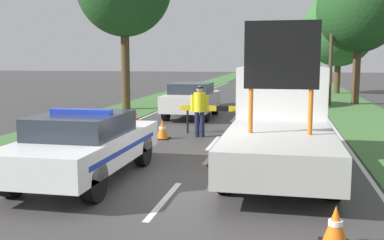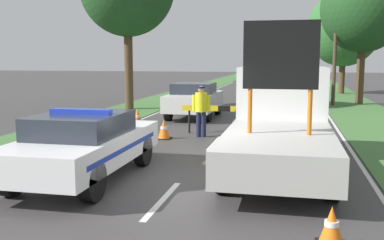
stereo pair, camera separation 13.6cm
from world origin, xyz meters
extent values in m
plane|color=#3D3A3A|center=(0.00, 0.00, 0.00)|extent=(160.00, 160.00, 0.00)
cube|color=silver|center=(0.00, -1.22, 0.00)|extent=(0.12, 2.28, 0.01)
cube|color=silver|center=(0.00, 4.50, 0.00)|extent=(0.12, 2.28, 0.01)
cube|color=silver|center=(0.00, 10.23, 0.00)|extent=(0.12, 2.28, 0.01)
cube|color=silver|center=(0.00, 15.95, 0.00)|extent=(0.12, 2.28, 0.01)
cube|color=silver|center=(0.00, 21.68, 0.00)|extent=(0.12, 2.28, 0.01)
cube|color=silver|center=(0.00, 27.40, 0.00)|extent=(0.12, 2.28, 0.01)
cube|color=silver|center=(0.00, 33.13, 0.00)|extent=(0.12, 2.28, 0.01)
cube|color=silver|center=(0.00, 38.85, 0.00)|extent=(0.12, 2.28, 0.01)
cube|color=silver|center=(-3.93, 13.27, 0.00)|extent=(0.10, 54.16, 0.01)
cube|color=silver|center=(3.93, 13.27, 0.00)|extent=(0.10, 54.16, 0.01)
cube|color=#427038|center=(-5.53, 20.00, 0.01)|extent=(3.01, 120.00, 0.03)
cube|color=#427038|center=(5.53, 20.00, 0.01)|extent=(3.01, 120.00, 0.03)
cube|color=white|center=(-2.01, -0.15, 0.67)|extent=(1.86, 4.58, 0.59)
cube|color=#282D38|center=(-2.01, -0.29, 1.19)|extent=(1.64, 2.10, 0.45)
cylinder|color=black|center=(-2.82, 1.27, 0.38)|extent=(0.24, 0.76, 0.76)
cylinder|color=black|center=(-1.20, 1.27, 0.38)|extent=(0.24, 0.76, 0.76)
cylinder|color=black|center=(-2.82, -1.57, 0.38)|extent=(0.24, 0.76, 0.76)
cylinder|color=black|center=(-1.20, -1.57, 0.38)|extent=(0.24, 0.76, 0.76)
cube|color=#1E38C6|center=(-2.01, -0.29, 1.47)|extent=(1.30, 0.24, 0.10)
cube|color=#193399|center=(-2.01, -0.15, 0.70)|extent=(1.87, 3.75, 0.10)
cube|color=black|center=(-2.01, 2.18, 0.61)|extent=(1.03, 0.08, 0.35)
cube|color=white|center=(2.01, 3.28, 1.36)|extent=(2.22, 1.96, 1.94)
cube|color=#232833|center=(2.01, 4.24, 1.71)|extent=(1.88, 0.04, 0.85)
cube|color=#B2B2AD|center=(2.01, 0.25, 0.72)|extent=(2.22, 4.09, 0.66)
cylinder|color=#D16619|center=(1.43, 0.25, 1.50)|extent=(0.09, 0.09, 0.90)
cylinder|color=#D16619|center=(2.60, 0.25, 1.50)|extent=(0.09, 0.09, 0.90)
cube|color=black|center=(2.01, 0.25, 2.62)|extent=(1.47, 0.12, 1.34)
cylinder|color=black|center=(1.02, 3.28, 0.39)|extent=(0.24, 0.78, 0.78)
cylinder|color=black|center=(3.00, 3.28, 0.39)|extent=(0.24, 0.78, 0.78)
cylinder|color=black|center=(1.02, -0.57, 0.39)|extent=(0.24, 0.78, 0.78)
cylinder|color=black|center=(3.00, -0.57, 0.39)|extent=(0.24, 0.78, 0.78)
cylinder|color=black|center=(-1.16, 6.15, 0.39)|extent=(0.07, 0.07, 0.79)
cylinder|color=black|center=(0.85, 6.15, 0.39)|extent=(0.07, 0.07, 0.79)
cube|color=yellow|center=(-1.20, 6.15, 0.88)|extent=(0.42, 0.08, 0.18)
cube|color=black|center=(-0.78, 6.15, 0.88)|extent=(0.42, 0.08, 0.18)
cube|color=yellow|center=(-0.36, 6.15, 0.88)|extent=(0.42, 0.08, 0.18)
cube|color=black|center=(0.05, 6.15, 0.88)|extent=(0.42, 0.08, 0.18)
cube|color=yellow|center=(0.47, 6.15, 0.88)|extent=(0.42, 0.08, 0.18)
cube|color=black|center=(0.89, 6.15, 0.88)|extent=(0.42, 0.08, 0.18)
cylinder|color=#191E38|center=(-0.70, 5.48, 0.42)|extent=(0.16, 0.16, 0.83)
cylinder|color=#191E38|center=(-0.52, 5.48, 0.42)|extent=(0.16, 0.16, 0.83)
cylinder|color=yellow|center=(-0.61, 5.48, 1.15)|extent=(0.38, 0.38, 0.63)
cylinder|color=yellow|center=(-0.85, 5.48, 1.12)|extent=(0.13, 0.13, 0.53)
cylinder|color=yellow|center=(-0.37, 5.48, 1.12)|extent=(0.13, 0.13, 0.53)
sphere|color=#A57A5B|center=(-0.61, 5.48, 1.57)|extent=(0.22, 0.22, 0.22)
cylinder|color=#141933|center=(-0.61, 5.48, 1.63)|extent=(0.25, 0.25, 0.05)
cylinder|color=#232326|center=(0.79, 5.41, 0.39)|extent=(0.14, 0.14, 0.77)
cylinder|color=#232326|center=(0.95, 5.41, 0.39)|extent=(0.14, 0.14, 0.77)
cylinder|color=#B2AD9E|center=(0.87, 5.41, 1.06)|extent=(0.35, 0.35, 0.58)
cylinder|color=#B2AD9E|center=(0.65, 5.41, 1.03)|extent=(0.12, 0.12, 0.49)
cylinder|color=#B2AD9E|center=(1.09, 5.41, 1.03)|extent=(0.12, 0.12, 0.49)
sphere|color=#A57A5B|center=(0.87, 5.41, 1.45)|extent=(0.20, 0.20, 0.20)
cube|color=black|center=(0.53, 1.69, 0.01)|extent=(0.43, 0.43, 0.03)
cone|color=orange|center=(0.53, 1.69, 0.31)|extent=(0.37, 0.37, 0.57)
cylinder|color=white|center=(0.53, 1.69, 0.34)|extent=(0.21, 0.21, 0.08)
cone|color=orange|center=(2.81, -2.68, 0.30)|extent=(0.35, 0.35, 0.54)
cylinder|color=white|center=(2.81, -2.68, 0.33)|extent=(0.20, 0.20, 0.08)
cube|color=black|center=(-1.71, 4.86, 0.01)|extent=(0.45, 0.45, 0.03)
cone|color=orange|center=(-1.71, 4.86, 0.33)|extent=(0.38, 0.38, 0.60)
cylinder|color=white|center=(-1.71, 4.86, 0.36)|extent=(0.22, 0.22, 0.08)
cube|color=black|center=(-3.38, 7.11, 0.01)|extent=(0.51, 0.51, 0.03)
cone|color=orange|center=(-3.38, 7.11, 0.36)|extent=(0.43, 0.43, 0.67)
cylinder|color=white|center=(-3.38, 7.11, 0.40)|extent=(0.24, 0.24, 0.09)
cube|color=silver|center=(-1.87, 10.32, 0.71)|extent=(1.91, 4.17, 0.69)
cube|color=#282D38|center=(-1.87, 10.20, 1.28)|extent=(1.68, 1.92, 0.45)
cylinder|color=black|center=(-2.70, 11.61, 0.37)|extent=(0.24, 0.74, 0.74)
cylinder|color=black|center=(-1.03, 11.61, 0.37)|extent=(0.24, 0.74, 0.74)
cylinder|color=black|center=(-2.70, 9.03, 0.37)|extent=(0.24, 0.74, 0.74)
cylinder|color=black|center=(-1.03, 9.03, 0.37)|extent=(0.24, 0.74, 0.74)
cube|color=slate|center=(2.04, 15.47, 0.62)|extent=(1.86, 4.14, 0.58)
cube|color=#282D38|center=(2.04, 15.35, 1.20)|extent=(1.64, 1.90, 0.58)
cylinder|color=black|center=(1.23, 16.76, 0.33)|extent=(0.24, 0.66, 0.66)
cylinder|color=black|center=(2.85, 16.76, 0.33)|extent=(0.24, 0.66, 0.66)
cylinder|color=black|center=(1.23, 14.19, 0.33)|extent=(0.24, 0.66, 0.66)
cylinder|color=black|center=(2.85, 14.19, 0.33)|extent=(0.24, 0.66, 0.66)
cylinder|color=#4C3823|center=(5.87, 25.68, 1.38)|extent=(0.43, 0.43, 2.77)
ellipsoid|color=#2D662D|center=(5.87, 25.68, 4.70)|extent=(5.16, 5.16, 5.41)
cylinder|color=#4C3823|center=(6.00, 17.65, 1.79)|extent=(0.42, 0.42, 3.58)
ellipsoid|color=#1E471E|center=(6.00, 17.65, 5.31)|extent=(4.61, 4.61, 4.84)
cylinder|color=#4C3823|center=(-5.72, 12.58, 2.17)|extent=(0.42, 0.42, 4.33)
cylinder|color=#473828|center=(4.51, 16.67, 4.45)|extent=(0.20, 0.20, 8.91)
camera|label=1|loc=(2.08, -8.83, 2.54)|focal=42.00mm
camera|label=2|loc=(2.21, -8.80, 2.54)|focal=42.00mm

